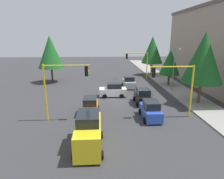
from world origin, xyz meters
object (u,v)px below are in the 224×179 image
object	(u,v)px
car_white	(113,90)
car_orange	(90,107)
tree_roadside_mid	(170,62)
delivery_van_yellow	(88,132)
traffic_signal_far_left	(138,60)
street_lamp_curbside	(175,64)
tree_roadside_far	(152,50)
tree_roadside_near	(203,58)
traffic_signal_near_left	(175,81)
car_blue	(151,110)
traffic_signal_near_right	(63,81)
car_silver	(129,82)
tree_opposite_side	(50,52)
car_black	(143,97)

from	to	relation	value
car_white	car_orange	distance (m)	7.48
tree_roadside_mid	delivery_van_yellow	distance (m)	23.62
traffic_signal_far_left	street_lamp_curbside	bearing A→B (deg)	18.92
tree_roadside_far	tree_roadside_near	bearing A→B (deg)	2.86
traffic_signal_near_left	car_blue	bearing A→B (deg)	-84.62
traffic_signal_near_right	car_silver	world-z (taller)	traffic_signal_near_right
tree_opposite_side	car_white	xyz separation A→B (m)	(10.00, 10.83, -4.72)
tree_roadside_mid	car_blue	xyz separation A→B (m)	(14.23, -6.79, -3.23)
street_lamp_curbside	tree_opposite_side	xyz separation A→B (m)	(-8.39, -20.20, 1.27)
tree_opposite_side	tree_roadside_near	xyz separation A→B (m)	(14.00, 21.50, 0.29)
traffic_signal_far_left	tree_opposite_side	bearing A→B (deg)	-83.15
tree_roadside_far	traffic_signal_far_left	bearing A→B (deg)	-43.99
delivery_van_yellow	car_blue	world-z (taller)	delivery_van_yellow
tree_roadside_far	car_black	bearing A→B (deg)	-17.43
tree_roadside_mid	car_white	world-z (taller)	tree_roadside_mid
tree_roadside_far	car_white	distance (m)	19.26
tree_opposite_side	car_blue	world-z (taller)	tree_opposite_side
traffic_signal_far_left	tree_roadside_mid	size ratio (longest dim) A/B	0.84
tree_roadside_near	car_silver	size ratio (longest dim) A/B	2.36
tree_roadside_mid	car_blue	bearing A→B (deg)	-25.51
traffic_signal_near_right	car_silver	xyz separation A→B (m)	(-12.92, 8.53, -3.21)
tree_opposite_side	car_black	world-z (taller)	tree_opposite_side
traffic_signal_near_left	traffic_signal_far_left	bearing A→B (deg)	-179.87
traffic_signal_near_left	car_black	size ratio (longest dim) A/B	1.53
street_lamp_curbside	tree_roadside_near	bearing A→B (deg)	13.05
traffic_signal_near_right	car_orange	distance (m)	4.27
traffic_signal_far_left	car_blue	xyz separation A→B (m)	(20.23, -2.43, -2.88)
delivery_van_yellow	car_white	size ratio (longest dim) A/B	1.25
tree_roadside_mid	traffic_signal_near_right	bearing A→B (deg)	-48.31
traffic_signal_far_left	car_silver	world-z (taller)	traffic_signal_far_left
delivery_van_yellow	car_black	world-z (taller)	delivery_van_yellow
traffic_signal_near_left	car_white	size ratio (longest dim) A/B	1.46
tree_roadside_near	car_white	bearing A→B (deg)	-110.55
traffic_signal_near_left	tree_roadside_far	world-z (taller)	tree_roadside_far
tree_opposite_side	car_black	xyz separation A→B (m)	(13.36, 14.42, -4.72)
traffic_signal_near_left	car_silver	size ratio (longest dim) A/B	1.47
traffic_signal_near_right	car_black	distance (m)	10.74
traffic_signal_near_left	tree_opposite_side	xyz separation A→B (m)	(-18.00, -16.68, 1.65)
traffic_signal_near_right	delivery_van_yellow	world-z (taller)	traffic_signal_near_right
car_silver	car_black	distance (m)	8.30
traffic_signal_near_right	car_black	world-z (taller)	traffic_signal_near_right
tree_roadside_near	traffic_signal_near_right	bearing A→B (deg)	-76.15
tree_roadside_far	car_white	size ratio (longest dim) A/B	2.20
car_blue	car_silver	size ratio (longest dim) A/B	1.00
traffic_signal_far_left	car_white	xyz separation A→B (m)	(12.00, -5.81, -2.88)
car_white	street_lamp_curbside	bearing A→B (deg)	99.75
tree_opposite_side	car_silver	size ratio (longest dim) A/B	2.25
traffic_signal_far_left	traffic_signal_near_left	xyz separation A→B (m)	(20.00, 0.05, 0.19)
car_white	car_blue	distance (m)	8.90
car_blue	car_silver	distance (m)	13.16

